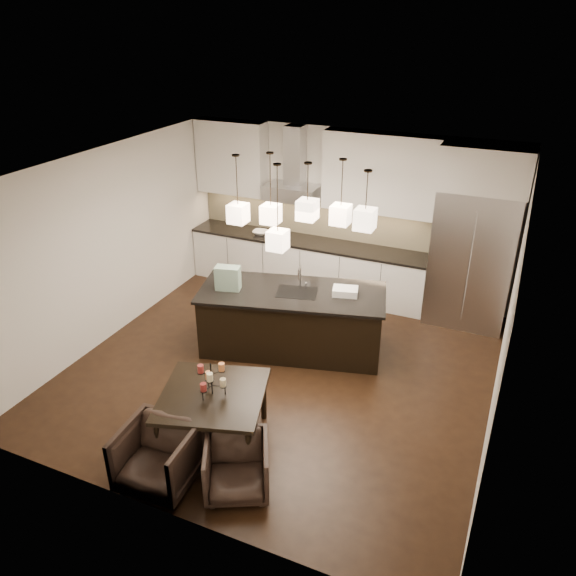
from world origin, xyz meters
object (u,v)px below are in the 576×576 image
at_px(island_body, 292,321).
at_px(armchair_left, 158,457).
at_px(refrigerator, 472,259).
at_px(dining_table, 214,418).
at_px(armchair_right, 237,467).

xyz_separation_m(island_body, armchair_left, (-0.23, -2.96, -0.10)).
bearing_deg(island_body, refrigerator, 25.98).
distance_m(island_body, dining_table, 2.19).
xyz_separation_m(island_body, dining_table, (-0.01, -2.19, -0.11)).
height_order(refrigerator, armchair_left, refrigerator).
distance_m(dining_table, armchair_left, 0.80).
bearing_deg(dining_table, refrigerator, 44.69).
height_order(refrigerator, armchair_right, refrigerator).
xyz_separation_m(refrigerator, dining_table, (-2.19, -4.04, -0.74)).
bearing_deg(dining_table, armchair_right, -59.68).
bearing_deg(island_body, armchair_right, -92.64).
distance_m(island_body, armchair_left, 2.97).
bearing_deg(refrigerator, armchair_right, -109.49).
relative_size(armchair_left, armchair_right, 1.15).
bearing_deg(dining_table, armchair_left, -122.41).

